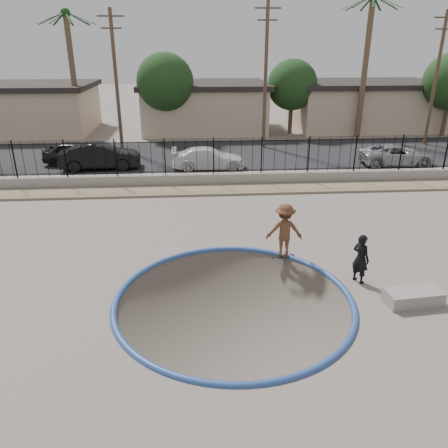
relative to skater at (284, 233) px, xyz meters
The scene contains 25 objects.
ground 10.78m from the skater, 100.72° to the left, with size 120.00×120.00×2.20m, color slate.
bowl_pit 3.40m from the skater, 127.13° to the right, with size 6.84×6.84×1.80m, color #4E463C, non-canonical shape.
coping_ring 3.40m from the skater, 127.13° to the right, with size 7.04×7.04×0.20m, color #2B4A8D.
rock_strip 7.90m from the skater, 104.52° to the left, with size 42.00×1.60×0.11m, color #9B8965.
retaining_wall 8.94m from the skater, 102.75° to the left, with size 42.00×0.45×0.60m, color gray.
fence 8.94m from the skater, 102.75° to the left, with size 40.00×0.04×1.80m.
street 15.55m from the skater, 97.29° to the left, with size 90.00×8.00×0.04m, color black.
house_west 30.15m from the skater, 124.27° to the left, with size 11.60×8.60×3.90m.
house_center 25.00m from the skater, 94.52° to the left, with size 10.60×8.60×3.90m.
house_east 27.67m from the skater, 64.21° to the left, with size 12.60×8.60×3.90m.
palm_mid 26.04m from the skater, 118.12° to the left, with size 2.30×2.30×9.30m.
palm_right 23.61m from the skater, 63.82° to the left, with size 2.30×2.30×10.30m.
utility_pole_left 19.50m from the skater, 114.61° to the left, with size 1.70×0.24×9.00m.
utility_pole_mid 17.97m from the skater, 83.34° to the left, with size 1.70×0.24×9.50m.
utility_pole_right 22.67m from the skater, 51.12° to the left, with size 1.70×0.24×9.00m.
street_tree_left 22.21m from the skater, 103.07° to the left, with size 4.32×4.32×6.36m.
street_tree_mid 23.14m from the skater, 77.34° to the left, with size 3.96×3.96×5.83m.
skater is the anchor object (origin of this frame).
skateboard 0.89m from the skater, 90.00° to the left, with size 0.83×0.27×0.07m.
videographer 2.69m from the skater, 40.98° to the right, with size 0.58×0.38×1.60m, color black.
concrete_ledge 4.49m from the skater, 44.50° to the right, with size 1.60×0.70×0.40m, color gray.
car_a 16.73m from the skater, 126.75° to the left, with size 1.66×4.14×1.41m, color black.
car_b 14.84m from the skater, 124.79° to the left, with size 1.61×4.61×1.52m, color black.
car_c 11.99m from the skater, 100.16° to the left, with size 1.74×4.29×1.24m, color white.
car_d 15.06m from the skater, 51.61° to the left, with size 2.05×4.44×1.23m, color #9DA1A5.
Camera 1 is at (-1.07, -11.81, 6.93)m, focal length 35.00 mm.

